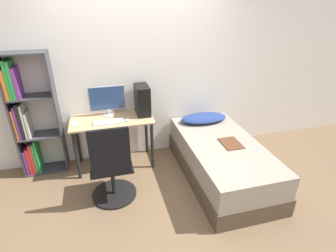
{
  "coord_description": "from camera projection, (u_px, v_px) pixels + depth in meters",
  "views": [
    {
      "loc": [
        -0.53,
        -2.33,
        2.25
      ],
      "look_at": [
        0.26,
        0.61,
        0.75
      ],
      "focal_mm": 28.0,
      "sensor_mm": 36.0,
      "label": 1
    }
  ],
  "objects": [
    {
      "name": "ground_plane",
      "position": [
        160.0,
        206.0,
        3.13
      ],
      "size": [
        14.0,
        14.0,
        0.0
      ],
      "primitive_type": "plane",
      "color": "brown"
    },
    {
      "name": "wall_back",
      "position": [
        137.0,
        75.0,
        3.73
      ],
      "size": [
        8.0,
        0.05,
        2.5
      ],
      "color": "silver",
      "rests_on": "ground_plane"
    },
    {
      "name": "desk",
      "position": [
        113.0,
        127.0,
        3.66
      ],
      "size": [
        1.12,
        0.54,
        0.74
      ],
      "color": "tan",
      "rests_on": "ground_plane"
    },
    {
      "name": "bookshelf",
      "position": [
        28.0,
        120.0,
        3.44
      ],
      "size": [
        0.57,
        0.29,
        1.67
      ],
      "color": "#38383D",
      "rests_on": "ground_plane"
    },
    {
      "name": "office_chair",
      "position": [
        112.0,
        172.0,
        3.08
      ],
      "size": [
        0.55,
        0.55,
        1.04
      ],
      "color": "black",
      "rests_on": "ground_plane"
    },
    {
      "name": "bed",
      "position": [
        221.0,
        159.0,
        3.56
      ],
      "size": [
        0.94,
        1.86,
        0.53
      ],
      "color": "#4C3D2D",
      "rests_on": "ground_plane"
    },
    {
      "name": "pillow",
      "position": [
        204.0,
        118.0,
        4.0
      ],
      "size": [
        0.72,
        0.36,
        0.11
      ],
      "color": "navy",
      "rests_on": "bed"
    },
    {
      "name": "magazine",
      "position": [
        231.0,
        143.0,
        3.4
      ],
      "size": [
        0.24,
        0.32,
        0.01
      ],
      "color": "#56331E",
      "rests_on": "bed"
    },
    {
      "name": "monitor",
      "position": [
        107.0,
        99.0,
        3.64
      ],
      "size": [
        0.5,
        0.17,
        0.42
      ],
      "color": "#B7B7BC",
      "rests_on": "desk"
    },
    {
      "name": "keyboard",
      "position": [
        109.0,
        122.0,
        3.5
      ],
      "size": [
        0.4,
        0.14,
        0.02
      ],
      "color": "silver",
      "rests_on": "desk"
    },
    {
      "name": "pc_tower",
      "position": [
        142.0,
        100.0,
        3.68
      ],
      "size": [
        0.19,
        0.34,
        0.42
      ],
      "color": "black",
      "rests_on": "desk"
    },
    {
      "name": "mouse",
      "position": [
        127.0,
        120.0,
        3.55
      ],
      "size": [
        0.06,
        0.09,
        0.02
      ],
      "color": "silver",
      "rests_on": "desk"
    },
    {
      "name": "phone",
      "position": [
        75.0,
        124.0,
        3.47
      ],
      "size": [
        0.07,
        0.14,
        0.01
      ],
      "color": "#B7B7BC",
      "rests_on": "desk"
    }
  ]
}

